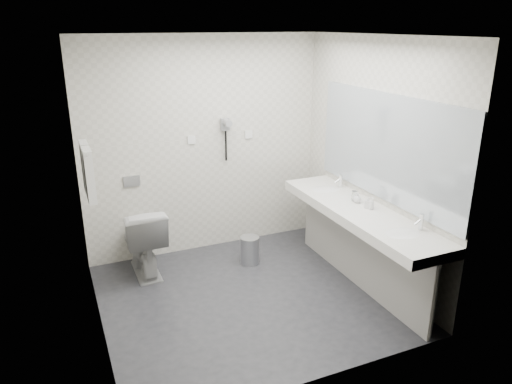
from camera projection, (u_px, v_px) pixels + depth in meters
name	position (u px, v px, depth m)	size (l,w,h in m)	color
floor	(248.00, 297.00, 4.84)	(2.80, 2.80, 0.00)	#28282D
ceiling	(247.00, 35.00, 4.01)	(2.80, 2.80, 0.00)	silver
wall_back	(204.00, 147.00, 5.55)	(2.80, 2.80, 0.00)	beige
wall_front	(320.00, 232.00, 3.30)	(2.80, 2.80, 0.00)	beige
wall_left	(88.00, 200.00, 3.90)	(2.60, 2.60, 0.00)	beige
wall_right	(373.00, 162.00, 4.96)	(2.60, 2.60, 0.00)	beige
vanity_counter	(359.00, 213.00, 4.83)	(0.55, 2.20, 0.10)	silver
vanity_panel	(358.00, 251.00, 4.98)	(0.03, 2.15, 0.75)	#9A9791
vanity_post_near	(433.00, 301.00, 4.09)	(0.06, 0.06, 0.75)	silver
vanity_post_far	(311.00, 216.00, 5.89)	(0.06, 0.06, 0.75)	silver
mirror	(386.00, 148.00, 4.71)	(0.02, 2.20, 1.05)	#B2BCC6
basin_near	(403.00, 235.00, 4.25)	(0.40, 0.31, 0.05)	white
basin_far	(325.00, 190.00, 5.38)	(0.40, 0.31, 0.05)	white
faucet_near	(421.00, 222.00, 4.30)	(0.04, 0.04, 0.15)	silver
faucet_far	(341.00, 181.00, 5.42)	(0.04, 0.04, 0.15)	silver
soap_bottle_a	(368.00, 202.00, 4.81)	(0.05, 0.05, 0.12)	beige
soap_bottle_b	(357.00, 198.00, 4.95)	(0.08, 0.08, 0.10)	beige
soap_bottle_c	(372.00, 204.00, 4.77)	(0.05, 0.05, 0.12)	beige
glass_left	(354.00, 196.00, 5.00)	(0.06, 0.06, 0.11)	silver
toilet	(143.00, 240.00, 5.22)	(0.43, 0.76, 0.77)	white
flush_plate	(132.00, 181.00, 5.32)	(0.18, 0.02, 0.12)	#B2B5BA
pedal_bin	(250.00, 251.00, 5.49)	(0.22, 0.22, 0.30)	#B2B5BA
bin_lid	(250.00, 238.00, 5.44)	(0.22, 0.22, 0.01)	#B2B5BA
towel_rail	(84.00, 148.00, 4.30)	(0.02, 0.02, 0.62)	silver
towel_near	(89.00, 175.00, 4.25)	(0.07, 0.24, 0.48)	silver
towel_far	(86.00, 167.00, 4.49)	(0.07, 0.24, 0.48)	silver
dryer_cradle	(225.00, 124.00, 5.54)	(0.10, 0.04, 0.14)	gray
dryer_barrel	(227.00, 123.00, 5.47)	(0.08, 0.08, 0.14)	gray
dryer_cord	(226.00, 146.00, 5.61)	(0.02, 0.02, 0.35)	black
switch_plate_a	(191.00, 140.00, 5.45)	(0.09, 0.02, 0.09)	white
switch_plate_b	(249.00, 135.00, 5.72)	(0.09, 0.02, 0.09)	white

